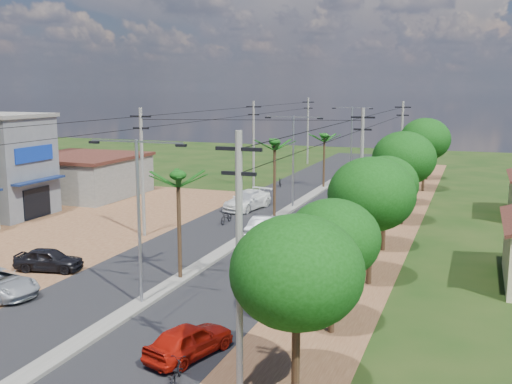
{
  "coord_description": "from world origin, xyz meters",
  "views": [
    {
      "loc": [
        14.7,
        -23.82,
        10.36
      ],
      "look_at": [
        0.1,
        15.56,
        3.0
      ],
      "focal_mm": 42.0,
      "sensor_mm": 36.0,
      "label": 1
    }
  ],
  "objects_px": {
    "car_parked_dark": "(49,260)",
    "moto_rider_east": "(176,373)",
    "car_red_near": "(189,341)",
    "car_silver_mid": "(268,227)",
    "car_white_far": "(248,201)"
  },
  "relations": [
    {
      "from": "car_silver_mid",
      "to": "moto_rider_east",
      "type": "height_order",
      "value": "car_silver_mid"
    },
    {
      "from": "car_red_near",
      "to": "car_silver_mid",
      "type": "height_order",
      "value": "car_silver_mid"
    },
    {
      "from": "car_silver_mid",
      "to": "moto_rider_east",
      "type": "bearing_deg",
      "value": 99.34
    },
    {
      "from": "car_red_near",
      "to": "car_white_far",
      "type": "bearing_deg",
      "value": -55.86
    },
    {
      "from": "car_red_near",
      "to": "car_parked_dark",
      "type": "relative_size",
      "value": 1.02
    },
    {
      "from": "moto_rider_east",
      "to": "car_silver_mid",
      "type": "bearing_deg",
      "value": -95.26
    },
    {
      "from": "car_silver_mid",
      "to": "car_parked_dark",
      "type": "relative_size",
      "value": 1.3
    },
    {
      "from": "car_parked_dark",
      "to": "car_red_near",
      "type": "bearing_deg",
      "value": -132.06
    },
    {
      "from": "car_red_near",
      "to": "moto_rider_east",
      "type": "distance_m",
      "value": 2.12
    },
    {
      "from": "car_white_far",
      "to": "moto_rider_east",
      "type": "relative_size",
      "value": 3.51
    },
    {
      "from": "car_silver_mid",
      "to": "car_parked_dark",
      "type": "height_order",
      "value": "car_silver_mid"
    },
    {
      "from": "car_red_near",
      "to": "car_white_far",
      "type": "xyz_separation_m",
      "value": [
        -8.18,
        27.42,
        0.13
      ]
    },
    {
      "from": "car_parked_dark",
      "to": "moto_rider_east",
      "type": "relative_size",
      "value": 2.47
    },
    {
      "from": "car_silver_mid",
      "to": "car_white_far",
      "type": "xyz_separation_m",
      "value": [
        -4.99,
        8.94,
        -0.03
      ]
    },
    {
      "from": "car_white_far",
      "to": "car_silver_mid",
      "type": "bearing_deg",
      "value": -50.79
    }
  ]
}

